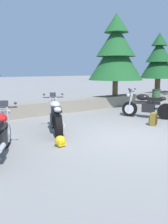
{
  "coord_description": "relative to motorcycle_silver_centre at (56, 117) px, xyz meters",
  "views": [
    {
      "loc": [
        -4.85,
        -4.72,
        1.93
      ],
      "look_at": [
        -0.53,
        1.2,
        0.65
      ],
      "focal_mm": 39.03,
      "sensor_mm": 36.0,
      "label": 1
    }
  ],
  "objects": [
    {
      "name": "rider_backpack",
      "position": [
        3.23,
        -1.19,
        -0.24
      ],
      "size": [
        0.35,
        0.33,
        0.47
      ],
      "color": "brown",
      "rests_on": "ground"
    },
    {
      "name": "trash_bin",
      "position": [
        7.5,
        1.99,
        -0.05
      ],
      "size": [
        0.46,
        0.46,
        0.86
      ],
      "color": "#335638",
      "rests_on": "ground"
    },
    {
      "name": "ground_plane",
      "position": [
        1.2,
        -1.77,
        -0.49
      ],
      "size": [
        120.0,
        120.0,
        0.0
      ],
      "primitive_type": "plane",
      "color": "gray"
    },
    {
      "name": "motorcycle_silver_centre",
      "position": [
        0.0,
        0.0,
        0.0
      ],
      "size": [
        1.05,
        1.96,
        1.18
      ],
      "color": "black",
      "rests_on": "ground"
    },
    {
      "name": "pine_tree_mid_right",
      "position": [
        5.29,
        2.96,
        2.33
      ],
      "size": [
        2.84,
        2.84,
        4.21
      ],
      "color": "brown",
      "rests_on": "stone_wall"
    },
    {
      "name": "rider_helmet",
      "position": [
        -0.62,
        -1.33,
        -0.35
      ],
      "size": [
        0.28,
        0.28,
        0.28
      ],
      "color": "yellow",
      "rests_on": "ground"
    },
    {
      "name": "pine_tree_far_right",
      "position": [
        9.0,
        3.08,
        2.07
      ],
      "size": [
        2.2,
        2.2,
        3.6
      ],
      "color": "brown",
      "rests_on": "stone_wall"
    },
    {
      "name": "stone_wall",
      "position": [
        1.2,
        3.03,
        -0.21
      ],
      "size": [
        36.0,
        0.8,
        0.55
      ],
      "primitive_type": "cube",
      "color": "gray",
      "rests_on": "ground"
    },
    {
      "name": "motorcycle_black_far_right",
      "position": [
        4.13,
        -0.13,
        0.0
      ],
      "size": [
        1.16,
        1.89,
        1.18
      ],
      "color": "black",
      "rests_on": "ground"
    }
  ]
}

